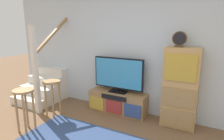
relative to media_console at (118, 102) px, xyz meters
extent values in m
cube|color=silver|center=(0.30, 0.27, 1.13)|extent=(6.40, 0.12, 2.70)
cube|color=#997047|center=(0.00, 0.01, 0.00)|extent=(1.22, 0.36, 0.44)
cube|color=#B79333|center=(-0.41, -0.18, -0.03)|extent=(0.34, 0.02, 0.26)
cube|color=maroon|center=(0.00, -0.18, -0.03)|extent=(0.34, 0.02, 0.26)
cube|color=#2D4784|center=(0.41, -0.18, -0.03)|extent=(0.34, 0.02, 0.26)
cube|color=black|center=(0.00, -0.18, 0.16)|extent=(0.55, 0.02, 0.09)
cube|color=black|center=(0.00, 0.03, 0.23)|extent=(0.36, 0.22, 0.02)
cylinder|color=black|center=(0.00, 0.03, 0.27)|extent=(0.05, 0.05, 0.06)
cube|color=black|center=(0.00, 0.03, 0.62)|extent=(1.07, 0.05, 0.64)
cube|color=#338CCC|center=(0.00, 0.00, 0.62)|extent=(1.02, 0.01, 0.59)
cube|color=tan|center=(1.21, 0.02, 0.49)|extent=(0.58, 0.34, 1.43)
cube|color=#9C7949|center=(1.21, -0.16, -0.02)|extent=(0.53, 0.02, 0.33)
sphere|color=olive|center=(1.21, -0.18, -0.02)|extent=(0.03, 0.03, 0.03)
cube|color=#9C7949|center=(1.21, -0.16, 0.37)|extent=(0.53, 0.02, 0.33)
sphere|color=olive|center=(1.21, -0.18, 0.37)|extent=(0.03, 0.03, 0.03)
cube|color=#B79333|center=(1.21, -0.16, 0.89)|extent=(0.49, 0.02, 0.45)
cube|color=#4C3823|center=(1.14, 0.00, 1.22)|extent=(0.14, 0.08, 0.02)
cylinder|color=brown|center=(1.14, 0.00, 1.35)|extent=(0.24, 0.04, 0.24)
cylinder|color=black|center=(1.14, -0.03, 1.35)|extent=(0.20, 0.01, 0.20)
cube|color=silver|center=(-1.95, -0.66, -0.12)|extent=(0.90, 0.26, 0.19)
cube|color=silver|center=(-1.95, -0.40, -0.03)|extent=(0.90, 0.26, 0.38)
cube|color=silver|center=(-1.95, -0.14, 0.07)|extent=(0.90, 0.26, 0.57)
cube|color=silver|center=(-1.95, 0.12, 0.16)|extent=(0.90, 0.26, 0.76)
cube|color=silver|center=(-1.95, 0.38, 0.26)|extent=(0.90, 0.26, 0.95)
cube|color=silver|center=(-1.45, -0.79, 0.68)|extent=(0.09, 0.09, 1.80)
cube|color=#9E7547|center=(-1.45, -0.14, 1.48)|extent=(0.06, 1.33, 0.99)
cylinder|color=#A37A4C|center=(-1.16, -1.48, 0.14)|extent=(0.04, 0.04, 0.71)
cylinder|color=#A37A4C|center=(-0.97, -1.48, 0.14)|extent=(0.04, 0.04, 0.71)
cylinder|color=#A37A4C|center=(-1.16, -1.29, 0.14)|extent=(0.04, 0.04, 0.71)
cylinder|color=#A37A4C|center=(-0.97, -1.29, 0.14)|extent=(0.04, 0.04, 0.71)
cylinder|color=#A37A4C|center=(-1.07, -1.38, 0.51)|extent=(0.34, 0.34, 0.03)
cylinder|color=#A37A4C|center=(-1.18, -0.84, 0.13)|extent=(0.04, 0.04, 0.69)
cylinder|color=#A37A4C|center=(-0.99, -0.84, 0.13)|extent=(0.04, 0.04, 0.69)
cylinder|color=#A37A4C|center=(-1.18, -0.65, 0.13)|extent=(0.04, 0.04, 0.69)
cylinder|color=#A37A4C|center=(-0.99, -0.65, 0.13)|extent=(0.04, 0.04, 0.69)
cylinder|color=#A37A4C|center=(-1.08, -0.74, 0.49)|extent=(0.34, 0.34, 0.03)
camera|label=1|loc=(1.58, -3.28, 1.51)|focal=29.69mm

